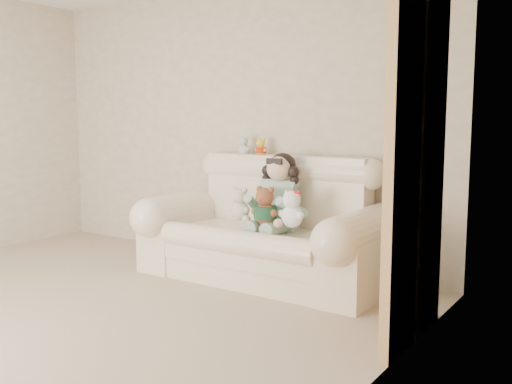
{
  "coord_description": "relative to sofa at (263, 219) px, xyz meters",
  "views": [
    {
      "loc": [
        3.29,
        -1.84,
        1.3
      ],
      "look_at": [
        0.74,
        1.9,
        0.75
      ],
      "focal_mm": 39.36,
      "sensor_mm": 36.0,
      "label": 1
    }
  ],
  "objects": [
    {
      "name": "white_cat",
      "position": [
        0.35,
        -0.12,
        0.16
      ],
      "size": [
        0.24,
        0.19,
        0.35
      ],
      "primitive_type": null,
      "rotation": [
        0.0,
        0.0,
        0.07
      ],
      "color": "white",
      "rests_on": "sofa"
    },
    {
      "name": "door_panel",
      "position": [
        1.48,
        -0.6,
        0.54
      ],
      "size": [
        0.06,
        0.9,
        2.1
      ],
      "primitive_type": "cube",
      "color": "tan",
      "rests_on": "floor"
    },
    {
      "name": "grey_mini_plush",
      "position": [
        -0.44,
        0.35,
        0.6
      ],
      "size": [
        0.15,
        0.12,
        0.21
      ],
      "primitive_type": null,
      "rotation": [
        0.0,
        0.0,
        0.17
      ],
      "color": "silver",
      "rests_on": "sofa"
    },
    {
      "name": "cream_teddy",
      "position": [
        -0.16,
        -0.1,
        0.15
      ],
      "size": [
        0.23,
        0.19,
        0.33
      ],
      "primitive_type": null,
      "rotation": [
        0.0,
        0.0,
        -0.14
      ],
      "color": "beige",
      "rests_on": "sofa"
    },
    {
      "name": "seated_child",
      "position": [
        0.11,
        0.08,
        0.23
      ],
      "size": [
        0.46,
        0.53,
        0.65
      ],
      "primitive_type": null,
      "rotation": [
        0.0,
        0.0,
        0.15
      ],
      "color": "#387E62",
      "rests_on": "sofa"
    },
    {
      "name": "sofa",
      "position": [
        0.0,
        0.0,
        0.0
      ],
      "size": [
        2.1,
        0.95,
        1.03
      ],
      "primitive_type": null,
      "color": "#FFECCD",
      "rests_on": "floor"
    },
    {
      "name": "wall_back",
      "position": [
        -0.74,
        0.5,
        0.78
      ],
      "size": [
        4.5,
        0.0,
        4.5
      ],
      "primitive_type": "plane",
      "rotation": [
        1.57,
        0.0,
        0.0
      ],
      "color": "tan",
      "rests_on": "ground"
    },
    {
      "name": "brown_teddy",
      "position": [
        0.14,
        -0.17,
        0.17
      ],
      "size": [
        0.24,
        0.19,
        0.37
      ],
      "primitive_type": null,
      "rotation": [
        0.0,
        0.0,
        -0.03
      ],
      "color": "brown",
      "rests_on": "sofa"
    },
    {
      "name": "yellow_mini_bear",
      "position": [
        -0.26,
        0.36,
        0.59
      ],
      "size": [
        0.13,
        0.1,
        0.19
      ],
      "primitive_type": null,
      "rotation": [
        0.0,
        0.0,
        0.09
      ],
      "color": "yellow",
      "rests_on": "sofa"
    },
    {
      "name": "wall_right",
      "position": [
        1.51,
        -2.0,
        0.78
      ],
      "size": [
        0.0,
        5.0,
        5.0
      ],
      "primitive_type": "plane",
      "rotation": [
        1.57,
        0.0,
        -1.57
      ],
      "color": "tan",
      "rests_on": "ground"
    }
  ]
}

